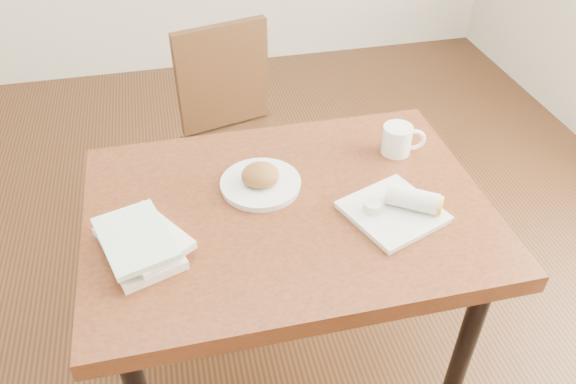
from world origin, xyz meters
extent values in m
cube|color=#472814|center=(0.00, 0.00, -0.01)|extent=(4.00, 5.00, 0.01)
cube|color=brown|center=(0.00, 0.00, 0.72)|extent=(1.19, 0.86, 0.06)
cylinder|color=black|center=(0.50, -0.33, 0.34)|extent=(0.06, 0.06, 0.69)
cylinder|color=black|center=(-0.50, 0.33, 0.34)|extent=(0.06, 0.06, 0.69)
cylinder|color=black|center=(0.50, 0.33, 0.34)|extent=(0.06, 0.06, 0.69)
cylinder|color=#412712|center=(0.10, 0.92, 0.23)|extent=(0.04, 0.04, 0.45)
cylinder|color=#412712|center=(-0.25, 0.83, 0.23)|extent=(0.04, 0.04, 0.45)
cylinder|color=#412712|center=(0.19, 0.57, 0.23)|extent=(0.04, 0.04, 0.45)
cylinder|color=#412712|center=(-0.16, 0.48, 0.23)|extent=(0.04, 0.04, 0.45)
cube|color=#412712|center=(-0.03, 0.70, 0.47)|extent=(0.51, 0.51, 0.04)
cube|color=#412712|center=(-0.08, 0.88, 0.73)|extent=(0.40, 0.14, 0.45)
cylinder|color=white|center=(-0.06, 0.10, 0.76)|extent=(0.25, 0.25, 0.02)
cylinder|color=white|center=(-0.06, 0.10, 0.77)|extent=(0.25, 0.25, 0.01)
ellipsoid|color=#B27538|center=(-0.06, 0.10, 0.80)|extent=(0.13, 0.12, 0.06)
cylinder|color=white|center=(0.41, 0.19, 0.80)|extent=(0.10, 0.10, 0.10)
torus|color=white|center=(0.47, 0.17, 0.80)|extent=(0.08, 0.03, 0.08)
cylinder|color=tan|center=(0.41, 0.19, 0.84)|extent=(0.09, 0.09, 0.01)
cylinder|color=#F2E5CC|center=(0.41, 0.19, 0.85)|extent=(0.06, 0.06, 0.00)
cube|color=white|center=(0.29, -0.11, 0.76)|extent=(0.31, 0.31, 0.01)
cube|color=white|center=(0.29, -0.11, 0.77)|extent=(0.32, 0.32, 0.01)
cylinder|color=white|center=(0.34, -0.11, 0.80)|extent=(0.16, 0.14, 0.06)
cylinder|color=yellow|center=(0.41, -0.15, 0.80)|extent=(0.05, 0.06, 0.05)
cylinder|color=silver|center=(0.23, -0.10, 0.79)|extent=(0.05, 0.05, 0.03)
cylinder|color=red|center=(0.23, -0.10, 0.80)|extent=(0.04, 0.04, 0.01)
cube|color=white|center=(-0.43, -0.10, 0.76)|extent=(0.24, 0.29, 0.03)
cube|color=silver|center=(-0.42, -0.09, 0.79)|extent=(0.27, 0.30, 0.02)
cube|color=#8FD79E|center=(-0.44, -0.11, 0.81)|extent=(0.24, 0.29, 0.02)
camera|label=1|loc=(-0.28, -1.24, 1.84)|focal=35.00mm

